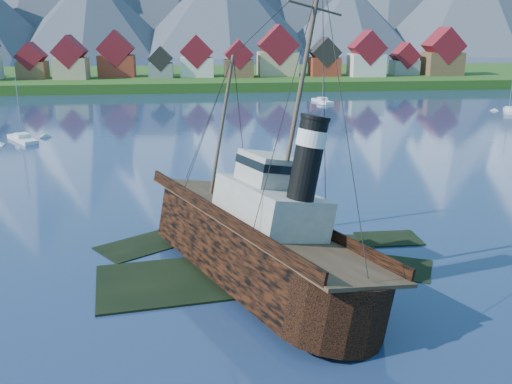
{
  "coord_description": "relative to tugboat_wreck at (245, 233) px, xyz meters",
  "views": [
    {
      "loc": [
        -3.77,
        -45.73,
        20.4
      ],
      "look_at": [
        1.96,
        6.0,
        5.0
      ],
      "focal_mm": 40.0,
      "sensor_mm": 36.0,
      "label": 1
    }
  ],
  "objects": [
    {
      "name": "ground",
      "position": [
        -0.36,
        0.3,
        -3.26
      ],
      "size": [
        1400.0,
        1400.0,
        0.0
      ],
      "primitive_type": "plane",
      "color": "#1C2C4E",
      "rests_on": "ground"
    },
    {
      "name": "shoal",
      "position": [
        1.42,
        2.45,
        -3.6
      ],
      "size": [
        31.71,
        21.24,
        1.14
      ],
      "color": "black",
      "rests_on": "ground"
    },
    {
      "name": "shore_bank",
      "position": [
        -0.36,
        170.3,
        -3.26
      ],
      "size": [
        600.0,
        80.0,
        3.2
      ],
      "primitive_type": "cube",
      "color": "#204413",
      "rests_on": "ground"
    },
    {
      "name": "seawall",
      "position": [
        -0.36,
        132.3,
        -3.26
      ],
      "size": [
        600.0,
        2.5,
        2.0
      ],
      "primitive_type": "cube",
      "color": "#3F3D38",
      "rests_on": "ground"
    },
    {
      "name": "town",
      "position": [
        -33.48,
        152.48,
        5.73
      ],
      "size": [
        250.96,
        16.69,
        17.3
      ],
      "color": "maroon",
      "rests_on": "ground"
    },
    {
      "name": "tugboat_wreck",
      "position": [
        0.0,
        0.0,
        0.0
      ],
      "size": [
        7.62,
        32.84,
        26.02
      ],
      "rotation": [
        0.0,
        0.2,
        0.42
      ],
      "color": "black",
      "rests_on": "ground"
    },
    {
      "name": "sailboat_a",
      "position": [
        -34.94,
        59.97,
        -3.0
      ],
      "size": [
        7.35,
        9.27,
        11.69
      ],
      "rotation": [
        0.0,
        0.0,
        0.59
      ],
      "color": "silver",
      "rests_on": "ground"
    },
    {
      "name": "sailboat_d",
      "position": [
        71.06,
        83.3,
        -3.0
      ],
      "size": [
        5.28,
        8.13,
        10.98
      ],
      "rotation": [
        0.0,
        0.0,
        -0.45
      ],
      "color": "silver",
      "rests_on": "ground"
    },
    {
      "name": "sailboat_e",
      "position": [
        30.67,
        105.75,
        -3.01
      ],
      "size": [
        4.24,
        9.95,
        11.22
      ],
      "rotation": [
        0.0,
        0.0,
        0.2
      ],
      "color": "silver",
      "rests_on": "ground"
    }
  ]
}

